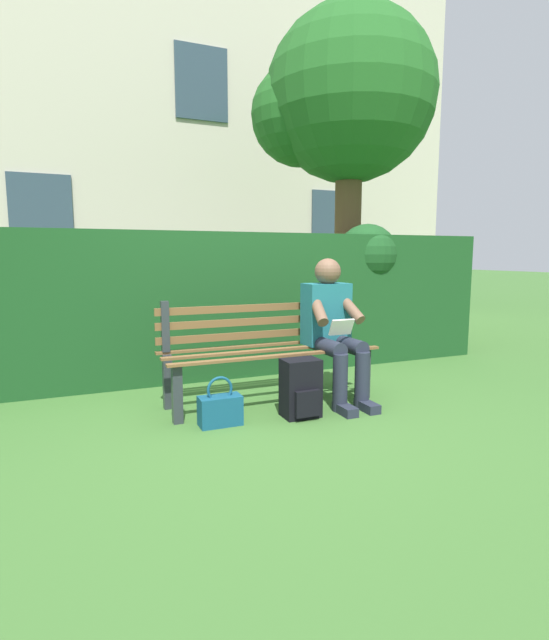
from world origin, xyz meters
TOP-DOWN VIEW (x-y plane):
  - ground at (0.00, 0.00)m, footprint 60.00×60.00m
  - park_bench at (0.00, -0.09)m, footprint 1.75×0.52m
  - person_seated at (-0.53, 0.10)m, footprint 0.44×0.73m
  - hedge_backdrop at (0.27, -1.23)m, footprint 6.55×0.84m
  - tree at (-1.93, -2.20)m, footprint 2.32×2.21m
  - building_facade at (-0.73, -6.41)m, footprint 10.22×3.28m
  - backpack at (-0.09, 0.40)m, footprint 0.28×0.27m
  - handbag at (0.52, 0.34)m, footprint 0.30×0.15m

SIDE VIEW (x-z plane):
  - ground at x=0.00m, z-range 0.00..0.00m
  - handbag at x=0.52m, z-range -0.06..0.30m
  - backpack at x=-0.09m, z-range 0.00..0.43m
  - park_bench at x=0.00m, z-range 0.02..0.87m
  - person_seated at x=-0.53m, z-range 0.04..1.22m
  - hedge_backdrop at x=0.27m, z-range -0.03..1.53m
  - tree at x=-1.93m, z-range 0.99..5.37m
  - building_facade at x=-0.73m, z-range 0.00..6.57m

